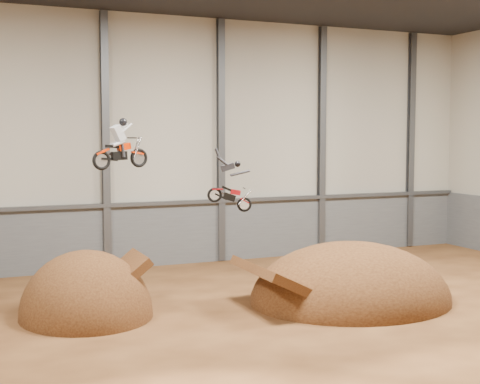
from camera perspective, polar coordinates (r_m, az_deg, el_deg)
name	(u,v)px	position (r m, az deg, el deg)	size (l,w,h in m)	color
floor	(283,337)	(24.86, 3.68, -12.29)	(40.00, 40.00, 0.00)	#482813
back_wall	(164,141)	(37.78, -6.49, 4.31)	(40.00, 0.10, 14.00)	#B2AD9E
lower_band_back	(166,234)	(38.09, -6.37, -3.61)	(39.80, 0.18, 3.50)	#5A5E63
steel_rail	(166,203)	(37.73, -6.33, -0.94)	(39.80, 0.35, 0.20)	#47494F
steel_column_2	(106,142)	(36.79, -11.40, 4.23)	(0.40, 0.36, 13.90)	#47494F
steel_column_3	(221,141)	(38.66, -1.65, 4.35)	(0.40, 0.36, 13.90)	#47494F
steel_column_4	(322,141)	(41.54, 6.99, 4.35)	(0.40, 0.36, 13.90)	#47494F
steel_column_5	(411,141)	(45.22, 14.36, 4.27)	(0.40, 0.36, 13.90)	#47494F
takeoff_ramp	(87,316)	(28.36, -12.96, -10.24)	(5.34, 6.17, 5.34)	#391E0E
landing_ramp	(350,301)	(30.41, 9.40, -9.16)	(9.10, 8.05, 5.25)	#391E0E
fmx_rider_a	(121,141)	(27.15, -10.15, 4.28)	(2.41, 0.92, 2.18)	red
fmx_rider_b	(227,181)	(26.47, -1.10, 0.98)	(2.42, 0.69, 2.07)	red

